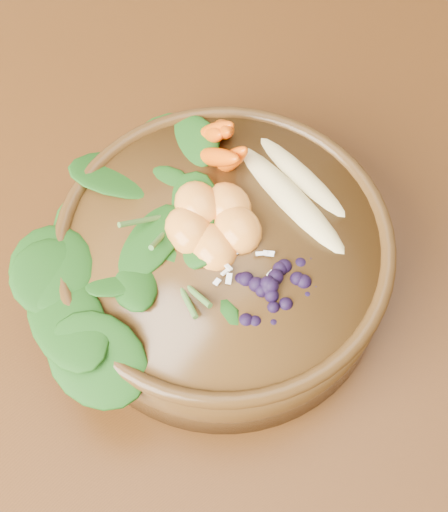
{
  "coord_description": "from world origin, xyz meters",
  "views": [
    {
      "loc": [
        -0.41,
        -0.34,
        1.28
      ],
      "look_at": [
        -0.29,
        -0.1,
        0.79
      ],
      "focal_mm": 50.0,
      "sensor_mm": 36.0,
      "label": 1
    }
  ],
  "objects_px": {
    "dining_table": "(421,142)",
    "stoneware_bowl": "(224,262)",
    "carrot_cluster": "(217,123)",
    "banana_halves": "(298,178)",
    "mandarin_cluster": "(213,215)",
    "blueberry_pile": "(273,278)",
    "kale_heap": "(137,206)"
  },
  "relations": [
    {
      "from": "stoneware_bowl",
      "to": "blueberry_pile",
      "type": "relative_size",
      "value": 2.16
    },
    {
      "from": "stoneware_bowl",
      "to": "banana_halves",
      "type": "distance_m",
      "value": 0.09
    },
    {
      "from": "kale_heap",
      "to": "carrot_cluster",
      "type": "height_order",
      "value": "carrot_cluster"
    },
    {
      "from": "carrot_cluster",
      "to": "blueberry_pile",
      "type": "xyz_separation_m",
      "value": [
        -0.02,
        -0.13,
        -0.02
      ]
    },
    {
      "from": "kale_heap",
      "to": "mandarin_cluster",
      "type": "bearing_deg",
      "value": -30.76
    },
    {
      "from": "carrot_cluster",
      "to": "mandarin_cluster",
      "type": "relative_size",
      "value": 0.87
    },
    {
      "from": "kale_heap",
      "to": "dining_table",
      "type": "bearing_deg",
      "value": 8.93
    },
    {
      "from": "mandarin_cluster",
      "to": "stoneware_bowl",
      "type": "bearing_deg",
      "value": -85.32
    },
    {
      "from": "dining_table",
      "to": "carrot_cluster",
      "type": "bearing_deg",
      "value": -175.29
    },
    {
      "from": "stoneware_bowl",
      "to": "banana_halves",
      "type": "xyz_separation_m",
      "value": [
        0.07,
        0.02,
        0.05
      ]
    },
    {
      "from": "stoneware_bowl",
      "to": "kale_heap",
      "type": "relative_size",
      "value": 1.53
    },
    {
      "from": "carrot_cluster",
      "to": "banana_halves",
      "type": "xyz_separation_m",
      "value": [
        0.04,
        -0.06,
        -0.02
      ]
    },
    {
      "from": "kale_heap",
      "to": "blueberry_pile",
      "type": "bearing_deg",
      "value": -57.18
    },
    {
      "from": "kale_heap",
      "to": "mandarin_cluster",
      "type": "height_order",
      "value": "kale_heap"
    },
    {
      "from": "mandarin_cluster",
      "to": "banana_halves",
      "type": "bearing_deg",
      "value": 1.28
    },
    {
      "from": "banana_halves",
      "to": "dining_table",
      "type": "bearing_deg",
      "value": 9.13
    },
    {
      "from": "dining_table",
      "to": "stoneware_bowl",
      "type": "bearing_deg",
      "value": -161.38
    },
    {
      "from": "carrot_cluster",
      "to": "stoneware_bowl",
      "type": "bearing_deg",
      "value": -123.69
    },
    {
      "from": "dining_table",
      "to": "stoneware_bowl",
      "type": "distance_m",
      "value": 0.33
    },
    {
      "from": "blueberry_pile",
      "to": "banana_halves",
      "type": "bearing_deg",
      "value": 49.51
    },
    {
      "from": "kale_heap",
      "to": "banana_halves",
      "type": "bearing_deg",
      "value": -12.53
    },
    {
      "from": "dining_table",
      "to": "stoneware_bowl",
      "type": "height_order",
      "value": "stoneware_bowl"
    },
    {
      "from": "kale_heap",
      "to": "carrot_cluster",
      "type": "bearing_deg",
      "value": 21.54
    },
    {
      "from": "banana_halves",
      "to": "blueberry_pile",
      "type": "xyz_separation_m",
      "value": [
        -0.06,
        -0.07,
        0.01
      ]
    },
    {
      "from": "stoneware_bowl",
      "to": "carrot_cluster",
      "type": "relative_size",
      "value": 3.62
    },
    {
      "from": "carrot_cluster",
      "to": "blueberry_pile",
      "type": "relative_size",
      "value": 0.6
    },
    {
      "from": "kale_heap",
      "to": "banana_halves",
      "type": "distance_m",
      "value": 0.12
    },
    {
      "from": "stoneware_bowl",
      "to": "carrot_cluster",
      "type": "distance_m",
      "value": 0.11
    },
    {
      "from": "stoneware_bowl",
      "to": "kale_heap",
      "type": "bearing_deg",
      "value": 137.89
    },
    {
      "from": "carrot_cluster",
      "to": "mandarin_cluster",
      "type": "height_order",
      "value": "carrot_cluster"
    },
    {
      "from": "carrot_cluster",
      "to": "banana_halves",
      "type": "bearing_deg",
      "value": -66.94
    },
    {
      "from": "blueberry_pile",
      "to": "carrot_cluster",
      "type": "bearing_deg",
      "value": 81.47
    }
  ]
}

